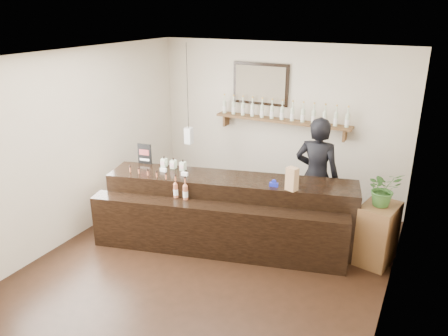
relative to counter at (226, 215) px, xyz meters
name	(u,v)px	position (x,y,z in m)	size (l,w,h in m)	color
ground	(212,263)	(0.06, -0.57, -0.48)	(5.00, 5.00, 0.00)	black
room_shell	(211,146)	(0.06, -0.57, 1.23)	(5.00, 5.00, 5.00)	beige
back_wall_decor	(269,105)	(-0.08, 1.81, 1.28)	(2.66, 0.96, 1.69)	brown
counter	(226,215)	(0.00, 0.00, 0.00)	(3.67, 1.83, 1.18)	black
promo_sign	(145,154)	(-1.47, 0.07, 0.70)	(0.23, 0.05, 0.32)	black
paper_bag	(292,179)	(0.93, 0.10, 0.70)	(0.18, 0.15, 0.32)	#956C47
tape_dispenser	(274,184)	(0.68, 0.11, 0.58)	(0.13, 0.06, 0.10)	#1720A7
side_cabinet	(377,234)	(2.06, 0.50, -0.05)	(0.54, 0.66, 0.86)	brown
potted_plant	(384,189)	(2.06, 0.50, 0.62)	(0.43, 0.38, 0.48)	#325C25
shopkeeper	(317,169)	(1.04, 0.98, 0.57)	(0.76, 0.50, 2.08)	black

